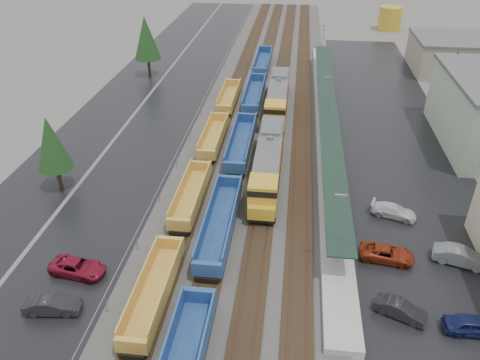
# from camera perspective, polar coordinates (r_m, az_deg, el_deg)

# --- Properties ---
(ballast_strip) EXTENTS (20.00, 160.00, 0.08)m
(ballast_strip) POSITION_cam_1_polar(r_m,az_deg,el_deg) (79.38, 3.25, 9.66)
(ballast_strip) COLOR #302D2B
(ballast_strip) RESTS_ON ground
(trackbed) EXTENTS (14.60, 160.00, 0.22)m
(trackbed) POSITION_cam_1_polar(r_m,az_deg,el_deg) (79.34, 3.25, 9.74)
(trackbed) COLOR black
(trackbed) RESTS_ON ground
(west_parking_lot) EXTENTS (10.00, 160.00, 0.02)m
(west_parking_lot) POSITION_cam_1_polar(r_m,az_deg,el_deg) (81.65, -7.47, 10.05)
(west_parking_lot) COLOR black
(west_parking_lot) RESTS_ON ground
(west_road) EXTENTS (9.00, 160.00, 0.02)m
(west_road) POSITION_cam_1_polar(r_m,az_deg,el_deg) (84.61, -14.16, 10.13)
(west_road) COLOR black
(west_road) RESTS_ON ground
(east_commuter_lot) EXTENTS (16.00, 100.00, 0.02)m
(east_commuter_lot) POSITION_cam_1_polar(r_m,az_deg,el_deg) (71.54, 18.06, 5.53)
(east_commuter_lot) COLOR black
(east_commuter_lot) RESTS_ON ground
(station_platform) EXTENTS (3.00, 80.00, 8.00)m
(station_platform) POSITION_cam_1_polar(r_m,az_deg,el_deg) (69.95, 10.48, 6.67)
(station_platform) COLOR #9E9B93
(station_platform) RESTS_ON ground
(chainlink_fence) EXTENTS (0.08, 160.04, 2.02)m
(chainlink_fence) POSITION_cam_1_polar(r_m,az_deg,el_deg) (78.50, -3.85, 10.61)
(chainlink_fence) COLOR gray
(chainlink_fence) RESTS_ON ground
(tree_west_near) EXTENTS (3.96, 3.96, 9.00)m
(tree_west_near) POSITION_cam_1_polar(r_m,az_deg,el_deg) (56.27, -22.05, 4.20)
(tree_west_near) COLOR #332316
(tree_west_near) RESTS_ON ground
(tree_west_far) EXTENTS (4.84, 4.84, 11.00)m
(tree_west_far) POSITION_cam_1_polar(r_m,az_deg,el_deg) (90.82, -11.38, 16.64)
(tree_west_far) COLOR #332316
(tree_west_far) RESTS_ON ground
(tree_east) EXTENTS (4.40, 4.40, 10.00)m
(tree_east) POSITION_cam_1_polar(r_m,az_deg,el_deg) (78.74, 24.51, 11.71)
(tree_east) COLOR #332316
(tree_east) RESTS_ON ground
(locomotive_lead) EXTENTS (3.04, 20.05, 4.54)m
(locomotive_lead) POSITION_cam_1_polar(r_m,az_deg,el_deg) (54.98, 3.41, 1.94)
(locomotive_lead) COLOR black
(locomotive_lead) RESTS_ON ground
(locomotive_trail) EXTENTS (3.04, 20.05, 4.54)m
(locomotive_trail) POSITION_cam_1_polar(r_m,az_deg,el_deg) (73.97, 4.59, 9.92)
(locomotive_trail) COLOR black
(locomotive_trail) RESTS_ON ground
(well_string_yellow) EXTENTS (2.50, 85.92, 2.22)m
(well_string_yellow) POSITION_cam_1_polar(r_m,az_deg,el_deg) (46.06, -7.88, -6.86)
(well_string_yellow) COLOR #B28231
(well_string_yellow) RESTS_ON ground
(well_string_blue) EXTENTS (2.74, 104.69, 2.43)m
(well_string_blue) POSITION_cam_1_polar(r_m,az_deg,el_deg) (54.64, -0.93, 0.32)
(well_string_blue) COLOR navy
(well_string_blue) RESTS_ON ground
(storage_tank) EXTENTS (5.67, 5.67, 5.67)m
(storage_tank) POSITION_cam_1_polar(r_m,az_deg,el_deg) (130.02, 17.81, 18.24)
(storage_tank) COLOR gold
(storage_tank) RESTS_ON ground
(parked_car_west_b) EXTENTS (2.16, 4.75, 1.51)m
(parked_car_west_b) POSITION_cam_1_polar(r_m,az_deg,el_deg) (42.47, -21.93, -13.95)
(parked_car_west_b) COLOR black
(parked_car_west_b) RESTS_ON ground
(parked_car_west_c) EXTENTS (3.05, 5.41, 1.43)m
(parked_car_west_c) POSITION_cam_1_polar(r_m,az_deg,el_deg) (45.33, -19.17, -10.02)
(parked_car_west_c) COLOR maroon
(parked_car_west_c) RESTS_ON ground
(parked_car_east_a) EXTENTS (3.05, 4.44, 1.39)m
(parked_car_east_a) POSITION_cam_1_polar(r_m,az_deg,el_deg) (41.44, 18.98, -14.71)
(parked_car_east_a) COLOR black
(parked_car_east_a) RESTS_ON ground
(parked_car_east_b) EXTENTS (2.98, 5.30, 1.40)m
(parked_car_east_b) POSITION_cam_1_polar(r_m,az_deg,el_deg) (46.43, 17.46, -8.56)
(parked_car_east_b) COLOR maroon
(parked_car_east_b) RESTS_ON ground
(parked_car_east_c) EXTENTS (3.24, 5.09, 1.37)m
(parked_car_east_c) POSITION_cam_1_polar(r_m,az_deg,el_deg) (52.44, 18.22, -3.62)
(parked_car_east_c) COLOR silver
(parked_car_east_c) RESTS_ON ground
(parked_car_east_d) EXTENTS (1.79, 4.45, 1.52)m
(parked_car_east_d) POSITION_cam_1_polar(r_m,az_deg,el_deg) (42.26, 26.53, -15.57)
(parked_car_east_d) COLOR #13194A
(parked_car_east_d) RESTS_ON ground
(parked_car_east_e) EXTENTS (3.02, 5.26, 1.64)m
(parked_car_east_e) POSITION_cam_1_polar(r_m,az_deg,el_deg) (48.37, 25.34, -8.45)
(parked_car_east_e) COLOR slate
(parked_car_east_e) RESTS_ON ground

